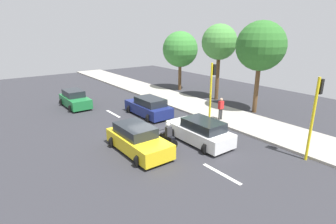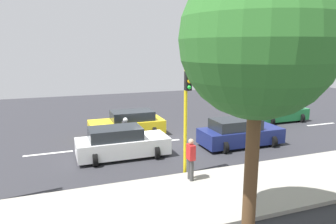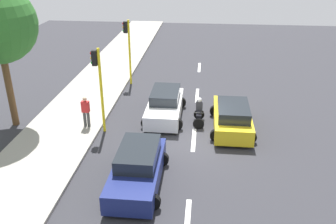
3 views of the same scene
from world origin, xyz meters
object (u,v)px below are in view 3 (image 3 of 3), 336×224
car_dark_blue (138,168)px  traffic_light_midblock (128,43)px  motorcycle (199,113)px  pedestrian_near_signal (86,111)px  traffic_light_corner (99,79)px  car_white (165,105)px  car_yellow_cab (232,117)px

car_dark_blue → traffic_light_midblock: traffic_light_midblock is taller
motorcycle → pedestrian_near_signal: pedestrian_near_signal is taller
car_dark_blue → traffic_light_corner: traffic_light_corner is taller
car_dark_blue → traffic_light_corner: 5.57m
car_dark_blue → motorcycle: motorcycle is taller
car_dark_blue → traffic_light_midblock: size_ratio=1.00×
car_dark_blue → pedestrian_near_signal: pedestrian_near_signal is taller
motorcycle → traffic_light_midblock: size_ratio=0.34×
car_white → traffic_light_corner: size_ratio=0.99×
car_yellow_cab → motorcycle: (1.76, -0.47, -0.07)m
traffic_light_midblock → pedestrian_near_signal: bearing=82.8°
car_dark_blue → traffic_light_midblock: 12.12m
car_white → motorcycle: motorcycle is taller
car_dark_blue → car_white: size_ratio=1.02×
traffic_light_corner → car_yellow_cab: bearing=-172.3°
car_white → traffic_light_midblock: 6.39m
pedestrian_near_signal → traffic_light_midblock: traffic_light_midblock is taller
car_yellow_cab → car_white: same height
car_yellow_cab → pedestrian_near_signal: 7.75m
traffic_light_midblock → car_yellow_cab: bearing=137.1°
motorcycle → car_yellow_cab: bearing=165.0°
car_yellow_cab → traffic_light_midblock: size_ratio=1.00×
car_yellow_cab → motorcycle: motorcycle is taller
car_white → pedestrian_near_signal: bearing=26.0°
car_dark_blue → traffic_light_corner: (2.67, -4.36, 2.22)m
car_yellow_cab → car_white: (3.72, -1.20, -0.00)m
car_white → traffic_light_corner: (3.09, 2.12, 2.22)m
car_dark_blue → pedestrian_near_signal: size_ratio=2.68×
car_white → traffic_light_midblock: bearing=-58.9°
pedestrian_near_signal → car_white: bearing=-154.0°
car_yellow_cab → car_dark_blue: same height
car_white → motorcycle: 2.09m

